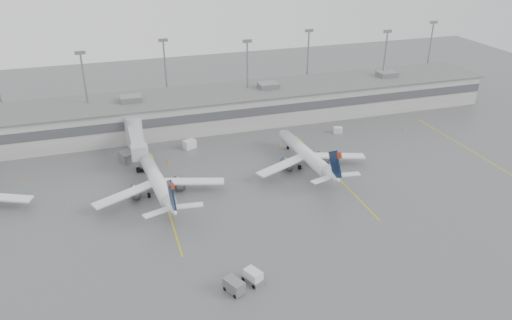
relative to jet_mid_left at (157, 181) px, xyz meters
name	(u,v)px	position (x,y,z in m)	size (l,w,h in m)	color
ground	(296,251)	(18.41, -25.05, -2.85)	(260.00, 260.00, 0.00)	#525255
terminal	(213,108)	(18.40, 32.93, 1.32)	(152.00, 17.00, 9.45)	#A09F9B
light_masts	(206,72)	(18.41, 38.70, 9.18)	(142.40, 8.00, 20.60)	gray
jet_bridge_right	(136,137)	(-2.09, 20.67, 1.02)	(4.00, 17.20, 7.00)	#A8ABAD
stand_markings	(252,183)	(18.41, -1.05, -2.84)	(105.25, 40.00, 0.01)	gold
jet_mid_left	(157,181)	(0.00, 0.00, 0.00)	(25.17, 28.34, 9.17)	white
jet_mid_right	(307,155)	(31.82, 2.32, -0.02)	(25.04, 28.14, 9.10)	white
baggage_tug	(253,278)	(9.74, -30.09, -2.07)	(3.08, 3.64, 2.01)	silver
baggage_cart	(234,286)	(6.54, -31.29, -1.82)	(2.91, 3.52, 1.97)	slate
gse_uld_b	(190,144)	(9.76, 19.50, -1.89)	(2.72, 1.81, 1.93)	silver
gse_uld_c	(338,130)	(46.43, 17.34, -2.10)	(2.13, 1.42, 1.51)	silver
gse_loader	(126,157)	(-4.80, 16.46, -1.76)	(2.17, 3.48, 2.17)	slate
cone_a	(22,178)	(-25.79, 14.38, -2.53)	(0.40, 0.40, 0.64)	orange
cone_b	(168,161)	(3.79, 13.53, -2.48)	(0.46, 0.46, 0.74)	orange
cone_c	(280,145)	(30.03, 14.32, -2.51)	(0.43, 0.43, 0.68)	orange
cone_d	(403,127)	(63.53, 14.91, -2.51)	(0.42, 0.42, 0.67)	orange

